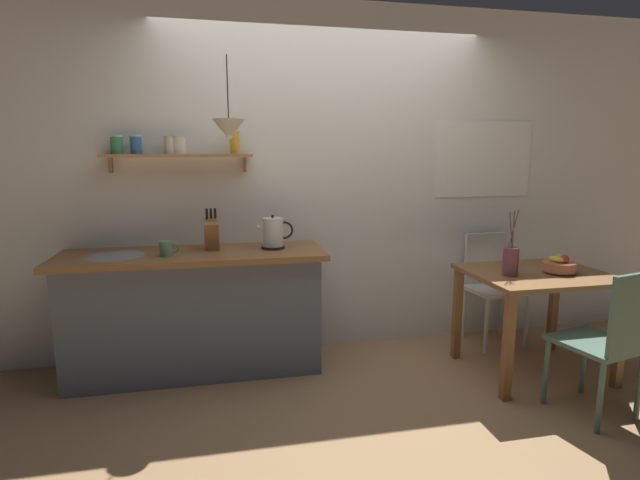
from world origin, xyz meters
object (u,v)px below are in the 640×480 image
object	(u,v)px
fruit_bowl	(559,265)
electric_kettle	(273,233)
dining_table	(536,288)
dining_chair_near	(609,337)
pendant_lamp	(229,129)
coffee_mug_by_sink	(166,248)
dining_chair_far	(491,281)
twig_vase	(510,261)
knife_block	(212,234)

from	to	relation	value
fruit_bowl	electric_kettle	size ratio (longest dim) A/B	0.83
dining_table	dining_chair_near	distance (m)	0.66
fruit_bowl	pendant_lamp	size ratio (longest dim) A/B	0.41
dining_table	fruit_bowl	xyz separation A→B (m)	(0.13, -0.05, 0.18)
dining_chair_near	pendant_lamp	world-z (taller)	pendant_lamp
coffee_mug_by_sink	pendant_lamp	bearing A→B (deg)	-6.15
dining_chair_far	fruit_bowl	size ratio (longest dim) A/B	4.20
dining_table	twig_vase	size ratio (longest dim) A/B	2.08
knife_block	dining_table	bearing A→B (deg)	-14.00
dining_table	pendant_lamp	xyz separation A→B (m)	(-2.10, 0.37, 1.10)
dining_table	knife_block	xyz separation A→B (m)	(-2.24, 0.56, 0.38)
coffee_mug_by_sink	dining_table	bearing A→B (deg)	-9.22
dining_table	dining_chair_far	bearing A→B (deg)	87.32
dining_chair_near	dining_chair_far	bearing A→B (deg)	89.62
coffee_mug_by_sink	fruit_bowl	bearing A→B (deg)	-9.91
pendant_lamp	dining_table	bearing A→B (deg)	-9.86
dining_chair_near	knife_block	world-z (taller)	knife_block
coffee_mug_by_sink	twig_vase	bearing A→B (deg)	-11.20
fruit_bowl	coffee_mug_by_sink	distance (m)	2.71
coffee_mug_by_sink	pendant_lamp	world-z (taller)	pendant_lamp
knife_block	dining_chair_far	bearing A→B (deg)	1.51
dining_table	twig_vase	world-z (taller)	twig_vase
dining_chair_far	twig_vase	bearing A→B (deg)	-112.80
dining_chair_near	fruit_bowl	bearing A→B (deg)	79.87
twig_vase	dining_chair_near	bearing A→B (deg)	-66.30
fruit_bowl	knife_block	xyz separation A→B (m)	(-2.37, 0.61, 0.21)
pendant_lamp	electric_kettle	bearing A→B (deg)	28.36
dining_table	coffee_mug_by_sink	xyz separation A→B (m)	(-2.54, 0.41, 0.31)
twig_vase	electric_kettle	size ratio (longest dim) A/B	1.73
dining_chair_far	coffee_mug_by_sink	distance (m)	2.61
twig_vase	coffee_mug_by_sink	xyz separation A→B (m)	(-2.29, 0.45, 0.09)
dining_chair_near	electric_kettle	xyz separation A→B (m)	(-1.82, 1.18, 0.49)
electric_kettle	coffee_mug_by_sink	size ratio (longest dim) A/B	2.04
coffee_mug_by_sink	pendant_lamp	distance (m)	0.90
dining_chair_far	pendant_lamp	world-z (taller)	pendant_lamp
dining_chair_near	twig_vase	distance (m)	0.75
dining_chair_near	twig_vase	xyz separation A→B (m)	(-0.27, 0.61, 0.34)
electric_kettle	pendant_lamp	distance (m)	0.80
knife_block	pendant_lamp	bearing A→B (deg)	-54.46
knife_block	coffee_mug_by_sink	xyz separation A→B (m)	(-0.30, -0.15, -0.07)
electric_kettle	knife_block	distance (m)	0.44
dining_table	electric_kettle	xyz separation A→B (m)	(-1.80, 0.53, 0.37)
dining_chair_near	pendant_lamp	size ratio (longest dim) A/B	1.73
coffee_mug_by_sink	dining_chair_near	bearing A→B (deg)	-22.61
pendant_lamp	fruit_bowl	bearing A→B (deg)	-10.64
electric_kettle	dining_chair_near	bearing A→B (deg)	-32.89
fruit_bowl	coffee_mug_by_sink	world-z (taller)	coffee_mug_by_sink
fruit_bowl	twig_vase	xyz separation A→B (m)	(-0.38, 0.01, 0.05)
electric_kettle	pendant_lamp	bearing A→B (deg)	-151.64
dining_chair_near	fruit_bowl	distance (m)	0.68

